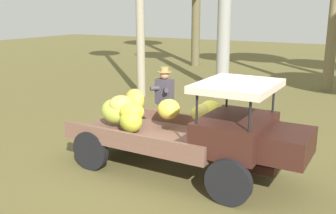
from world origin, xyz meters
name	(u,v)px	position (x,y,z in m)	size (l,w,h in m)	color
ground_plane	(188,168)	(0.00, 0.00, 0.00)	(60.00, 60.00, 0.00)	brown
truck	(193,129)	(0.16, -0.13, 0.87)	(4.51, 1.89, 1.82)	#371B15
farmer	(164,98)	(-1.35, 1.45, 0.96)	(0.53, 0.47, 1.70)	#B5BB99
wooden_crate	(117,130)	(-2.30, 0.81, 0.19)	(0.44, 0.36, 0.37)	#815F4C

